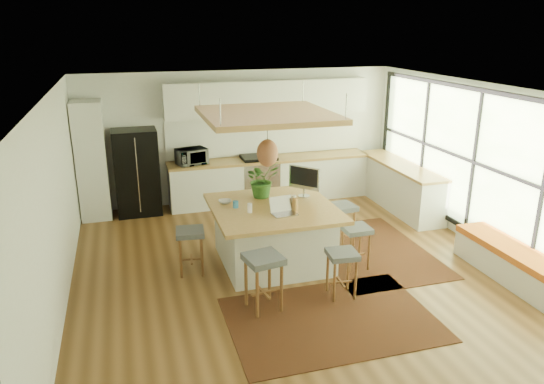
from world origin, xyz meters
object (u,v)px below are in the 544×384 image
object	(u,v)px
laptop	(284,207)
microwave	(191,155)
stool_near_left	(264,285)
stool_right_back	(341,225)
stool_near_right	(342,272)
island	(273,235)
island_plant	(262,183)
fridge	(137,168)
monitor	(304,181)
stool_right_front	(355,246)
stool_left_side	(191,251)

from	to	relation	value
laptop	microwave	world-z (taller)	microwave
stool_near_left	laptop	size ratio (longest dim) A/B	2.04
stool_near_left	stool_right_back	bearing A→B (deg)	42.05
stool_near_right	laptop	distance (m)	1.25
stool_near_right	island	bearing A→B (deg)	115.00
island	stool_near_left	size ratio (longest dim) A/B	2.42
island_plant	stool_near_right	bearing A→B (deg)	-70.25
island	fridge	bearing A→B (deg)	123.65
island	island_plant	distance (m)	0.85
island_plant	island	bearing A→B (deg)	-85.45
stool_near_left	monitor	bearing A→B (deg)	55.22
stool_near_left	stool_right_back	size ratio (longest dim) A/B	1.06
stool_right_front	stool_right_back	distance (m)	0.86
microwave	monitor	bearing A→B (deg)	-75.17
microwave	island_plant	bearing A→B (deg)	-86.25
stool_near_left	island_plant	size ratio (longest dim) A/B	1.30
stool_right_front	stool_left_side	world-z (taller)	stool_left_side
island_plant	monitor	bearing A→B (deg)	-14.90
fridge	stool_right_front	xyz separation A→B (m)	(3.06, -3.40, -0.57)
stool_right_back	island_plant	distance (m)	1.56
stool_near_left	island_plant	distance (m)	2.03
island_plant	fridge	bearing A→B (deg)	128.19
stool_near_right	monitor	distance (m)	1.80
fridge	laptop	size ratio (longest dim) A/B	4.46
stool_right_back	fridge	bearing A→B (deg)	141.32
monitor	microwave	bearing A→B (deg)	168.14
stool_near_left	island_plant	xyz separation A→B (m)	(0.48, 1.80, 0.81)
island	stool_right_front	distance (m)	1.27
stool_left_side	laptop	xyz separation A→B (m)	(1.34, -0.39, 0.70)
stool_near_right	stool_right_back	world-z (taller)	stool_right_back
laptop	island_plant	distance (m)	0.89
stool_near_right	laptop	size ratio (longest dim) A/B	1.76
laptop	monitor	xyz separation A→B (m)	(0.55, 0.70, 0.14)
stool_right_back	island_plant	world-z (taller)	island_plant
microwave	stool_near_left	bearing A→B (deg)	-100.66
fridge	microwave	distance (m)	1.08
laptop	monitor	distance (m)	0.90
island_plant	stool_right_back	bearing A→B (deg)	-7.59
laptop	microwave	xyz separation A→B (m)	(-0.90, 3.22, 0.07)
laptop	monitor	bearing A→B (deg)	44.06
island	stool_left_side	xyz separation A→B (m)	(-1.28, 0.00, -0.11)
stool_near_left	stool_left_side	xyz separation A→B (m)	(-0.76, 1.31, 0.00)
stool_near_left	stool_right_front	xyz separation A→B (m)	(1.67, 0.77, 0.00)
stool_right_back	stool_left_side	distance (m)	2.58
stool_near_right	laptop	bearing A→B (deg)	121.07
island_plant	microwave	bearing A→B (deg)	108.93
stool_left_side	monitor	xyz separation A→B (m)	(1.89, 0.31, 0.83)
island	laptop	bearing A→B (deg)	-81.49
island	stool_left_side	bearing A→B (deg)	179.79
stool_right_front	monitor	size ratio (longest dim) A/B	1.23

